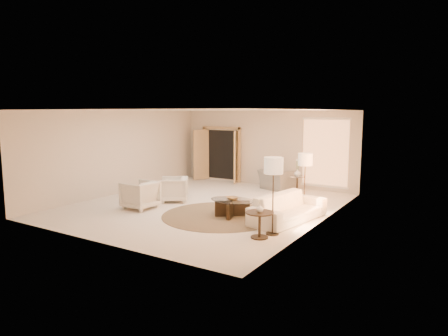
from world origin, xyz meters
The scene contains 18 objects.
room centered at (0.00, 0.00, 1.40)m, with size 7.04×8.04×2.83m.
windows_right centered at (3.45, 0.10, 1.35)m, with size 0.10×6.40×2.40m, color #EE9D5F, non-canonical shape.
window_back_corner centered at (2.30, 3.95, 1.35)m, with size 1.70×0.10×2.40m, color #EE9D5F, non-canonical shape.
curtains_right centered at (3.40, 1.00, 1.30)m, with size 0.06×5.20×2.60m, color #C8B090, non-canonical shape.
french_doors centered at (-1.90, 3.82, 1.07)m, with size 1.95×0.66×2.16m.
area_rug centered at (1.03, -0.76, 0.01)m, with size 3.16×3.16×0.01m, color #3D2D1D.
sofa centered at (2.76, -0.30, 0.34)m, with size 2.34×0.92×0.68m, color silver.
armchair_left centered at (-1.13, -0.08, 0.42)m, with size 0.81×0.76×0.83m, color silver.
armchair_right centered at (-1.37, -1.31, 0.44)m, with size 0.85×0.79×0.87m, color silver.
accent_chair centered at (0.75, 3.40, 0.47)m, with size 1.08×0.70×0.94m, color gray.
coffee_table centered at (1.33, -0.67, 0.28)m, with size 1.56×1.56×0.45m.
end_table centered at (2.77, -1.92, 0.40)m, with size 0.62×0.62×0.58m.
side_table centered at (1.64, 3.10, 0.36)m, with size 0.52×0.52×0.60m.
floor_lamp_near centered at (2.75, 0.84, 1.39)m, with size 0.39×0.39×1.63m.
floor_lamp_far centered at (2.90, -1.54, 1.49)m, with size 0.43×0.43×1.75m.
bowl centered at (1.33, -0.67, 0.49)m, with size 0.31×0.31×0.07m, color brown.
end_vase centered at (2.77, -1.92, 0.67)m, with size 0.16×0.16×0.17m, color white.
side_vase centered at (1.64, 3.10, 0.71)m, with size 0.22×0.22×0.23m, color white.
Camera 1 is at (6.59, -9.52, 2.74)m, focal length 32.00 mm.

